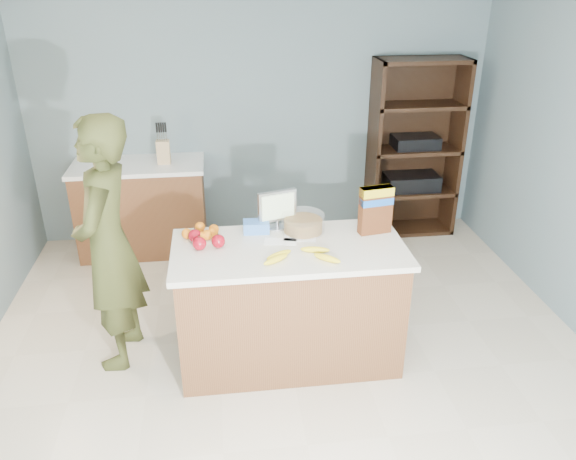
{
  "coord_description": "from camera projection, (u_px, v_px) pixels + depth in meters",
  "views": [
    {
      "loc": [
        -0.43,
        -3.0,
        2.6
      ],
      "look_at": [
        0.0,
        0.35,
        1.0
      ],
      "focal_mm": 35.0,
      "sensor_mm": 36.0,
      "label": 1
    }
  ],
  "objects": [
    {
      "name": "floor",
      "position": [
        294.0,
        383.0,
        3.85
      ],
      "size": [
        4.5,
        5.0,
        0.02
      ],
      "primitive_type": "cube",
      "color": "beige",
      "rests_on": "ground"
    },
    {
      "name": "walls",
      "position": [
        296.0,
        152.0,
        3.14
      ],
      "size": [
        4.52,
        5.02,
        2.51
      ],
      "color": "slate",
      "rests_on": "ground"
    },
    {
      "name": "counter_peninsula",
      "position": [
        289.0,
        308.0,
        3.94
      ],
      "size": [
        1.56,
        0.76,
        0.9
      ],
      "color": "brown",
      "rests_on": "ground"
    },
    {
      "name": "back_cabinet",
      "position": [
        143.0,
        207.0,
        5.49
      ],
      "size": [
        1.24,
        0.62,
        0.9
      ],
      "color": "brown",
      "rests_on": "ground"
    },
    {
      "name": "shelving_unit",
      "position": [
        413.0,
        151.0,
        5.77
      ],
      "size": [
        0.9,
        0.4,
        1.8
      ],
      "color": "black",
      "rests_on": "ground"
    },
    {
      "name": "person",
      "position": [
        108.0,
        246.0,
        3.76
      ],
      "size": [
        0.5,
        0.7,
        1.79
      ],
      "primitive_type": "imported",
      "rotation": [
        0.0,
        0.0,
        -1.69
      ],
      "color": "#383B19",
      "rests_on": "ground"
    },
    {
      "name": "knife_block",
      "position": [
        163.0,
        151.0,
        5.26
      ],
      "size": [
        0.12,
        0.1,
        0.31
      ],
      "color": "tan",
      "rests_on": "back_cabinet"
    },
    {
      "name": "envelopes",
      "position": [
        290.0,
        240.0,
        3.83
      ],
      "size": [
        0.38,
        0.19,
        0.0
      ],
      "color": "white",
      "rests_on": "counter_peninsula"
    },
    {
      "name": "bananas",
      "position": [
        299.0,
        255.0,
        3.58
      ],
      "size": [
        0.51,
        0.25,
        0.04
      ],
      "color": "yellow",
      "rests_on": "counter_peninsula"
    },
    {
      "name": "apples",
      "position": [
        204.0,
        240.0,
        3.72
      ],
      "size": [
        0.25,
        0.21,
        0.09
      ],
      "color": "maroon",
      "rests_on": "counter_peninsula"
    },
    {
      "name": "oranges",
      "position": [
        204.0,
        232.0,
        3.85
      ],
      "size": [
        0.26,
        0.23,
        0.07
      ],
      "color": "orange",
      "rests_on": "counter_peninsula"
    },
    {
      "name": "blue_carton",
      "position": [
        256.0,
        227.0,
        3.93
      ],
      "size": [
        0.18,
        0.13,
        0.08
      ],
      "primitive_type": "cube",
      "rotation": [
        0.0,
        0.0,
        -0.04
      ],
      "color": "blue",
      "rests_on": "counter_peninsula"
    },
    {
      "name": "salad_bowl",
      "position": [
        303.0,
        224.0,
        3.93
      ],
      "size": [
        0.3,
        0.3,
        0.13
      ],
      "color": "#267219",
      "rests_on": "counter_peninsula"
    },
    {
      "name": "tv",
      "position": [
        277.0,
        208.0,
        3.93
      ],
      "size": [
        0.28,
        0.12,
        0.28
      ],
      "color": "silver",
      "rests_on": "counter_peninsula"
    },
    {
      "name": "cereal_box",
      "position": [
        376.0,
        207.0,
        3.85
      ],
      "size": [
        0.24,
        0.12,
        0.34
      ],
      "color": "#592B14",
      "rests_on": "counter_peninsula"
    }
  ]
}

